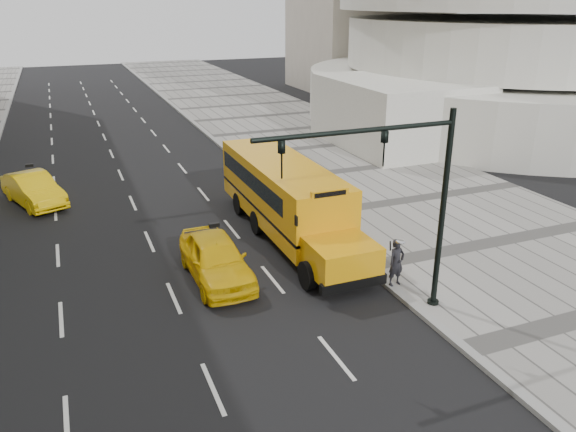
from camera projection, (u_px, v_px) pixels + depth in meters
name	position (u px, v px, depth m)	size (l,w,h in m)	color
ground	(174.00, 238.00, 23.26)	(140.00, 140.00, 0.00)	black
sidewalk_museum	(418.00, 200.00, 27.44)	(12.00, 140.00, 0.15)	gray
curb_museum	(306.00, 216.00, 25.34)	(0.30, 140.00, 0.15)	gray
school_bus	(285.00, 193.00, 23.18)	(2.96, 11.56, 3.19)	orange
taxi_near	(216.00, 258.00, 19.59)	(1.88, 4.67, 1.59)	yellow
taxi_far	(33.00, 189.00, 26.80)	(1.59, 4.56, 1.50)	yellow
pedestrian	(396.00, 263.00, 18.86)	(0.60, 0.40, 1.65)	black
traffic_signal	(405.00, 192.00, 16.06)	(6.18, 0.36, 6.40)	black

